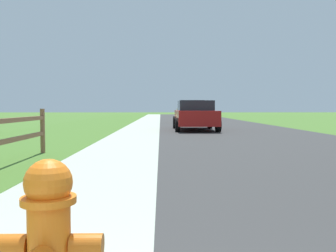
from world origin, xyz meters
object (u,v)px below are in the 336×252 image
parked_suv_red (195,115)px  parked_car_white (186,111)px  fire_hydrant (48,242)px  parked_car_beige (191,111)px

parked_suv_red → parked_car_white: size_ratio=1.01×
fire_hydrant → parked_suv_red: 16.56m
parked_suv_red → parked_car_beige: parked_car_beige is taller
parked_car_beige → parked_car_white: bearing=88.7°
fire_hydrant → parked_suv_red: (2.25, 16.41, 0.28)m
parked_car_beige → parked_suv_red: bearing=-93.4°
fire_hydrant → parked_car_white: size_ratio=0.18×
fire_hydrant → parked_car_white: (2.96, 33.21, 0.30)m
parked_suv_red → parked_car_beige: bearing=86.6°
parked_car_beige → parked_car_white: size_ratio=0.96×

